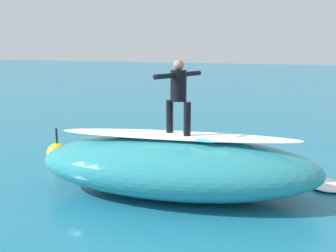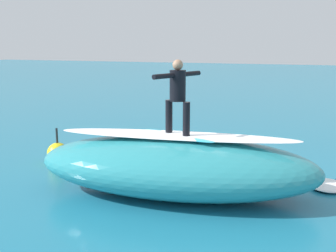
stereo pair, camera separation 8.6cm
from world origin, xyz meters
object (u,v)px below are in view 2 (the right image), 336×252
surfboard_paddling (162,146)px  surfer_riding (178,91)px  surfer_paddling (158,141)px  buoy_marker (58,153)px  surfboard_riding (177,136)px

surfboard_paddling → surfer_riding: bearing=-112.6°
surfer_riding → surfboard_paddling: bearing=-44.3°
surfer_paddling → buoy_marker: buoy_marker is taller
surfboard_riding → buoy_marker: surfboard_riding is taller
surfer_riding → surfer_paddling: 4.92m
surfboard_riding → surfer_riding: (0.00, 0.00, 1.01)m
surfer_paddling → buoy_marker: bearing=-175.7°
surfer_riding → surfboard_riding: bearing=-160.4°
surfboard_riding → surfboard_paddling: size_ratio=1.06×
surfer_riding → surfer_paddling: size_ratio=1.14×
surfboard_riding → surfer_riding: surfer_riding is taller
surfboard_riding → surfer_riding: size_ratio=1.21×
surfer_riding → surfer_paddling: (2.05, -3.90, -2.20)m
surfboard_paddling → surfer_paddling: 0.23m
surfboard_paddling → surfer_paddling: size_ratio=1.31×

